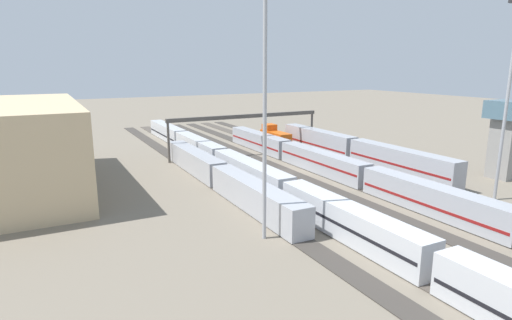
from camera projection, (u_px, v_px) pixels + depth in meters
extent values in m
plane|color=#756B5B|center=(288.00, 172.00, 76.61)|extent=(400.00, 400.00, 0.00)
cube|color=#3D3833|center=(353.00, 163.00, 83.33)|extent=(140.00, 2.80, 0.12)
cube|color=#4C443D|center=(332.00, 166.00, 81.08)|extent=(140.00, 2.80, 0.12)
cube|color=#3D3833|center=(311.00, 169.00, 78.84)|extent=(140.00, 2.80, 0.12)
cube|color=#3D3833|center=(288.00, 172.00, 76.59)|extent=(140.00, 2.80, 0.12)
cube|color=#4C443D|center=(264.00, 175.00, 74.35)|extent=(140.00, 2.80, 0.12)
cube|color=#4C443D|center=(238.00, 178.00, 72.10)|extent=(140.00, 2.80, 0.12)
cube|color=#3D3833|center=(211.00, 182.00, 69.86)|extent=(140.00, 2.80, 0.12)
cube|color=silver|center=(347.00, 221.00, 46.80)|extent=(23.00, 3.00, 3.80)
cube|color=black|center=(347.00, 221.00, 46.79)|extent=(22.40, 3.06, 0.36)
cube|color=silver|center=(250.00, 173.00, 67.76)|extent=(23.00, 3.00, 3.80)
cube|color=black|center=(250.00, 174.00, 67.78)|extent=(22.40, 3.06, 0.36)
cube|color=silver|center=(199.00, 148.00, 88.72)|extent=(23.00, 3.00, 3.80)
cube|color=black|center=(199.00, 150.00, 88.85)|extent=(22.40, 3.06, 0.36)
cube|color=silver|center=(167.00, 132.00, 109.68)|extent=(23.00, 3.00, 3.80)
cube|color=black|center=(167.00, 134.00, 109.80)|extent=(22.40, 3.06, 0.36)
cube|color=#A8AAB2|center=(255.00, 197.00, 55.56)|extent=(23.00, 3.00, 3.80)
cube|color=#A8AAB2|center=(195.00, 161.00, 76.52)|extent=(23.00, 3.00, 3.80)
cube|color=#A8AAB2|center=(401.00, 163.00, 72.05)|extent=(23.00, 3.00, 5.00)
cube|color=maroon|center=(401.00, 163.00, 72.07)|extent=(22.40, 3.06, 0.36)
cube|color=#A8AAB2|center=(318.00, 141.00, 93.01)|extent=(23.00, 3.00, 5.00)
cube|color=maroon|center=(318.00, 144.00, 93.14)|extent=(22.40, 3.06, 0.36)
cube|color=#A8AAB2|center=(433.00, 199.00, 54.54)|extent=(23.00, 3.00, 3.80)
cube|color=maroon|center=(432.00, 203.00, 54.65)|extent=(22.40, 3.06, 0.36)
cube|color=#A8AAB2|center=(322.00, 162.00, 75.50)|extent=(23.00, 3.00, 3.80)
cube|color=maroon|center=(322.00, 161.00, 75.46)|extent=(22.40, 3.06, 0.36)
cube|color=#A8AAB2|center=(259.00, 141.00, 96.46)|extent=(23.00, 3.00, 3.80)
cube|color=maroon|center=(259.00, 142.00, 96.50)|extent=(22.40, 3.06, 0.36)
cube|color=#D85914|center=(275.00, 139.00, 99.71)|extent=(10.00, 3.00, 3.60)
cube|color=#D85914|center=(269.00, 127.00, 101.76)|extent=(3.00, 2.70, 1.40)
cylinder|color=#9EA0A5|center=(506.00, 106.00, 57.85)|extent=(0.44, 0.44, 27.11)
cylinder|color=#9EA0A5|center=(265.00, 115.00, 44.21)|extent=(0.44, 0.44, 27.81)
cylinder|color=#4C4742|center=(312.00, 131.00, 98.46)|extent=(0.50, 0.50, 8.00)
cylinder|color=#4C4742|center=(169.00, 143.00, 83.11)|extent=(0.50, 0.50, 8.00)
cube|color=#4C4742|center=(246.00, 116.00, 89.82)|extent=(0.70, 35.00, 0.80)
cube|color=tan|center=(9.00, 148.00, 63.84)|extent=(38.92, 20.19, 13.54)
cube|color=gray|center=(505.00, 149.00, 71.50)|extent=(4.00, 4.00, 10.28)
cube|color=slate|center=(511.00, 110.00, 70.04)|extent=(6.00, 6.00, 3.00)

